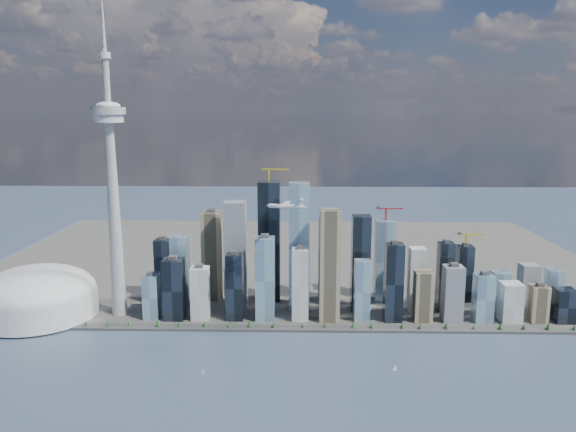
{
  "coord_description": "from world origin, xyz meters",
  "views": [
    {
      "loc": [
        16.55,
        -622.64,
        356.72
      ],
      "look_at": [
        -2.41,
        260.0,
        189.12
      ],
      "focal_mm": 35.0,
      "sensor_mm": 36.0,
      "label": 1
    }
  ],
  "objects_px": {
    "airplane": "(286,206)",
    "sailboat_east": "(395,368)",
    "dome_stadium": "(37,295)",
    "sailboat_west": "(203,371)",
    "needle_tower": "(112,183)"
  },
  "relations": [
    {
      "from": "airplane",
      "to": "sailboat_east",
      "type": "xyz_separation_m",
      "value": [
        154.27,
        -109.75,
        -210.21
      ]
    },
    {
      "from": "dome_stadium",
      "to": "airplane",
      "type": "bearing_deg",
      "value": -10.66
    },
    {
      "from": "dome_stadium",
      "to": "sailboat_east",
      "type": "height_order",
      "value": "dome_stadium"
    },
    {
      "from": "dome_stadium",
      "to": "sailboat_east",
      "type": "bearing_deg",
      "value": -18.01
    },
    {
      "from": "sailboat_west",
      "to": "sailboat_east",
      "type": "relative_size",
      "value": 1.01
    },
    {
      "from": "dome_stadium",
      "to": "airplane",
      "type": "xyz_separation_m",
      "value": [
        435.76,
        -82.05,
        173.43
      ]
    },
    {
      "from": "sailboat_east",
      "to": "dome_stadium",
      "type": "bearing_deg",
      "value": 155.24
    },
    {
      "from": "dome_stadium",
      "to": "sailboat_east",
      "type": "xyz_separation_m",
      "value": [
        590.04,
        -191.8,
        -36.78
      ]
    },
    {
      "from": "needle_tower",
      "to": "sailboat_west",
      "type": "distance_m",
      "value": 368.27
    },
    {
      "from": "airplane",
      "to": "needle_tower",
      "type": "bearing_deg",
      "value": 175.37
    },
    {
      "from": "airplane",
      "to": "dome_stadium",
      "type": "bearing_deg",
      "value": -178.01
    },
    {
      "from": "needle_tower",
      "to": "sailboat_east",
      "type": "height_order",
      "value": "needle_tower"
    },
    {
      "from": "needle_tower",
      "to": "airplane",
      "type": "height_order",
      "value": "needle_tower"
    },
    {
      "from": "airplane",
      "to": "sailboat_east",
      "type": "distance_m",
      "value": 282.9
    },
    {
      "from": "sailboat_west",
      "to": "sailboat_east",
      "type": "bearing_deg",
      "value": 17.75
    }
  ]
}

